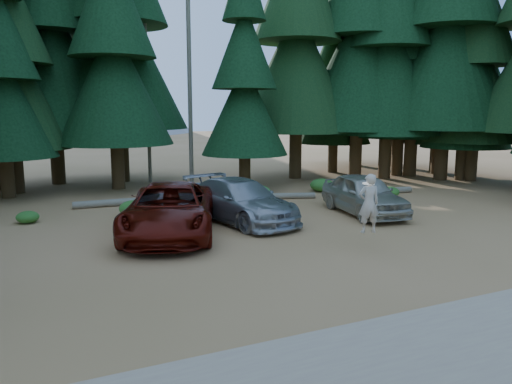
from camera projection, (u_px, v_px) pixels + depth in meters
ground at (314, 250)px, 14.87m from camera, size 160.00×160.00×0.00m
gravel_strip at (502, 340)px, 9.05m from camera, size 26.00×3.50×0.01m
forest_belt_north at (176, 183)px, 28.29m from camera, size 36.00×7.00×22.00m
snag_front at (189, 75)px, 27.20m from camera, size 0.24×0.24×12.00m
snag_back at (147, 94)px, 27.87m from camera, size 0.20×0.20×10.00m
mountain_peak at (49, 62)px, 90.68m from camera, size 48.00×50.00×28.00m
red_pickup at (170, 210)px, 16.54m from camera, size 4.84×6.76×1.71m
silver_minivan_center at (240, 201)px, 18.55m from camera, size 3.30×5.78×1.58m
silver_minivan_right at (364, 194)px, 19.89m from camera, size 2.57×4.96×1.61m
frisbee_player at (369, 203)px, 14.79m from camera, size 0.73×0.57×1.78m
log_left at (125, 202)px, 21.77m from camera, size 4.34×0.48×0.31m
log_mid at (280, 196)px, 23.36m from camera, size 3.25×1.37×0.28m
log_right at (371, 192)px, 24.41m from camera, size 4.70×0.61×0.30m
shrub_far_left at (28, 217)px, 18.39m from camera, size 0.81×0.81×0.45m
shrub_left at (143, 204)px, 20.82m from camera, size 0.96×0.96×0.53m
shrub_center_left at (134, 208)px, 19.51m from camera, size 1.16×1.16×0.64m
shrub_center_right at (260, 199)px, 21.94m from camera, size 0.94×0.94×0.52m
shrub_right at (258, 192)px, 23.26m from camera, size 1.20×1.20×0.66m
shrub_far_right at (322, 185)px, 25.43m from camera, size 1.21×1.21×0.67m
shrub_edge_east at (389, 192)px, 23.79m from camera, size 0.93×0.93×0.51m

